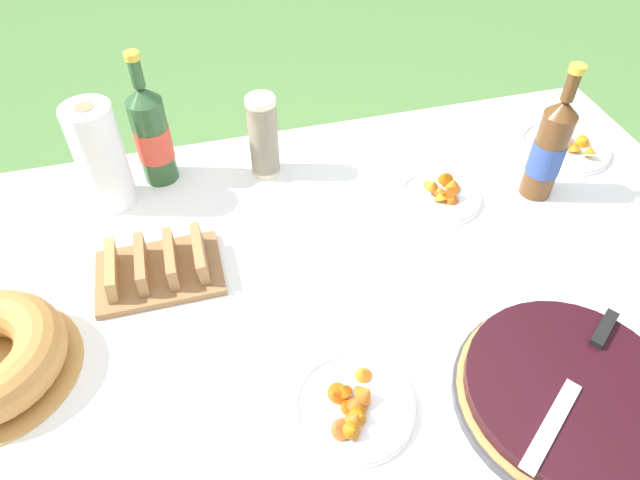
{
  "coord_description": "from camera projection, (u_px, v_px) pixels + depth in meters",
  "views": [
    {
      "loc": [
        -0.25,
        -0.7,
        1.67
      ],
      "look_at": [
        -0.04,
        0.11,
        0.81
      ],
      "focal_mm": 32.0,
      "sensor_mm": 36.0,
      "label": 1
    }
  ],
  "objects": [
    {
      "name": "ground_plane",
      "position": [
        342.0,
        452.0,
        1.71
      ],
      "size": [
        16.0,
        16.0,
        0.0
      ],
      "primitive_type": "plane",
      "color": "#568442"
    },
    {
      "name": "garden_table",
      "position": [
        350.0,
        312.0,
        1.22
      ],
      "size": [
        1.8,
        1.19,
        0.75
      ],
      "color": "brown",
      "rests_on": "ground_plane"
    },
    {
      "name": "tablecloth",
      "position": [
        351.0,
        297.0,
        1.18
      ],
      "size": [
        1.81,
        1.2,
        0.1
      ],
      "color": "white",
      "rests_on": "garden_table"
    },
    {
      "name": "berry_tart",
      "position": [
        568.0,
        393.0,
        0.98
      ],
      "size": [
        0.39,
        0.39,
        0.06
      ],
      "color": "#38383D",
      "rests_on": "tablecloth"
    },
    {
      "name": "serving_knife",
      "position": [
        581.0,
        371.0,
        0.97
      ],
      "size": [
        0.32,
        0.24,
        0.01
      ],
      "rotation": [
        0.0,
        0.0,
        3.78
      ],
      "color": "silver",
      "rests_on": "berry_tart"
    },
    {
      "name": "cup_stack",
      "position": [
        263.0,
        137.0,
        1.38
      ],
      "size": [
        0.07,
        0.07,
        0.21
      ],
      "color": "beige",
      "rests_on": "tablecloth"
    },
    {
      "name": "cider_bottle_green",
      "position": [
        152.0,
        135.0,
        1.35
      ],
      "size": [
        0.09,
        0.09,
        0.34
      ],
      "color": "#2D562D",
      "rests_on": "tablecloth"
    },
    {
      "name": "cider_bottle_amber",
      "position": [
        549.0,
        149.0,
        1.3
      ],
      "size": [
        0.08,
        0.08,
        0.34
      ],
      "color": "brown",
      "rests_on": "tablecloth"
    },
    {
      "name": "snack_plate_near",
      "position": [
        565.0,
        145.0,
        1.51
      ],
      "size": [
        0.23,
        0.23,
        0.06
      ],
      "color": "white",
      "rests_on": "tablecloth"
    },
    {
      "name": "snack_plate_right",
      "position": [
        354.0,
        405.0,
        0.98
      ],
      "size": [
        0.22,
        0.22,
        0.06
      ],
      "color": "white",
      "rests_on": "tablecloth"
    },
    {
      "name": "snack_plate_far",
      "position": [
        441.0,
        194.0,
        1.37
      ],
      "size": [
        0.2,
        0.2,
        0.06
      ],
      "color": "white",
      "rests_on": "tablecloth"
    },
    {
      "name": "paper_towel_roll",
      "position": [
        101.0,
        157.0,
        1.28
      ],
      "size": [
        0.11,
        0.11,
        0.26
      ],
      "color": "white",
      "rests_on": "tablecloth"
    },
    {
      "name": "bread_board",
      "position": [
        158.0,
        268.0,
        1.19
      ],
      "size": [
        0.26,
        0.18,
        0.07
      ],
      "color": "olive",
      "rests_on": "tablecloth"
    }
  ]
}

